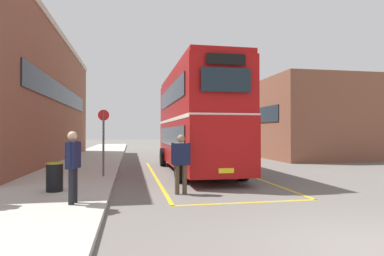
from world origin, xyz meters
name	(u,v)px	position (x,y,z in m)	size (l,w,h in m)	color
ground_plane	(198,164)	(0.00, 14.40, 0.00)	(135.60, 135.60, 0.00)	#66605B
sidewalk_left	(88,161)	(-6.50, 16.80, 0.07)	(4.00, 57.60, 0.14)	#B2ADA3
brick_building_left	(4,97)	(-11.51, 17.23, 4.03)	(6.96, 21.54, 8.05)	brown
depot_building_right	(302,120)	(9.89, 20.21, 2.86)	(8.85, 13.03, 5.71)	brown
double_decker_bus	(196,119)	(-0.88, 10.74, 2.51)	(2.82, 9.93, 4.75)	black
single_deck_bus	(202,134)	(3.58, 29.70, 1.64)	(3.68, 9.43, 3.02)	black
pedestrian_boarding	(181,159)	(-2.41, 5.38, 1.07)	(0.60, 0.26, 1.81)	#473828
pedestrian_waiting_far	(73,161)	(-5.30, 3.92, 1.17)	(0.31, 0.58, 1.77)	black
litter_bin	(55,177)	(-6.12, 5.75, 0.57)	(0.50, 0.50, 0.85)	black
bus_stop_sign	(103,136)	(-4.98, 9.00, 1.73)	(0.44, 0.13, 2.65)	#4C4C51
bay_marking_yellow	(205,177)	(-0.87, 8.88, 0.00)	(4.21, 11.92, 0.01)	gold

